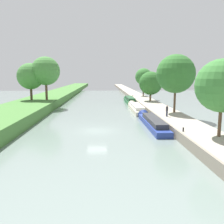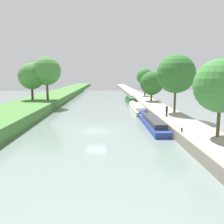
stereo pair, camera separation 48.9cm
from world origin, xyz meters
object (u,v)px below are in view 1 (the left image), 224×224
person_walking (167,111)px  mooring_bollard_near (183,130)px  narrowboat_cream (136,108)px  mooring_bollard_far (133,96)px  narrowboat_blue (152,122)px  narrowboat_green (130,100)px

person_walking → mooring_bollard_near: size_ratio=3.69×
narrowboat_cream → mooring_bollard_far: (1.89, 19.86, 0.70)m
person_walking → mooring_bollard_near: bearing=-94.7°
mooring_bollard_near → person_walking: bearing=85.3°
mooring_bollard_near → mooring_bollard_far: same height
narrowboat_blue → mooring_bollard_near: mooring_bollard_near is taller
narrowboat_blue → narrowboat_cream: narrowboat_cream is taller
narrowboat_blue → narrowboat_cream: (-0.21, 14.18, 0.01)m
narrowboat_blue → narrowboat_cream: 14.18m
narrowboat_green → mooring_bollard_near: bearing=-87.3°
person_walking → narrowboat_cream: bearing=101.7°
mooring_bollard_near → narrowboat_cream: bearing=94.9°
narrowboat_cream → narrowboat_green: 13.46m
person_walking → mooring_bollard_far: person_walking is taller
person_walking → mooring_bollard_near: (-0.76, -9.27, -0.65)m
narrowboat_blue → mooring_bollard_far: bearing=87.2°
person_walking → mooring_bollard_near: person_walking is taller
mooring_bollard_near → narrowboat_green: bearing=92.7°
narrowboat_blue → mooring_bollard_near: bearing=-78.0°
narrowboat_cream → mooring_bollard_far: size_ratio=31.07×
narrowboat_blue → mooring_bollard_near: 8.15m
narrowboat_green → person_walking: person_walking is taller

